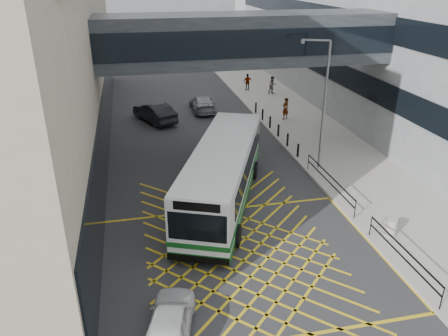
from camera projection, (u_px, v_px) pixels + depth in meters
ground at (244, 261)px, 18.69m from camera, size 120.00×120.00×0.00m
skybridge at (244, 39)px, 26.85m from camera, size 20.00×4.10×3.00m
pavement at (308, 130)px, 33.74m from camera, size 6.00×54.00×0.16m
box_junction at (244, 261)px, 18.69m from camera, size 12.00×9.00×0.01m
bus at (223, 173)px, 22.71m from camera, size 6.82×11.75×3.25m
car_white at (170, 322)px, 14.57m from camera, size 2.57×4.29×1.28m
car_dark at (155, 112)px, 35.61m from camera, size 3.90×5.38×1.57m
car_silver at (202, 103)px, 38.40m from camera, size 1.95×4.59×1.42m
street_lamp at (322, 98)px, 25.47m from camera, size 1.69×0.87×7.71m
litter_bin at (391, 227)px, 20.03m from camera, size 0.49×0.49×0.85m
kerb_railings at (358, 208)px, 21.09m from camera, size 0.05×12.54×1.00m
bollards at (274, 126)px, 32.99m from camera, size 0.14×10.14×0.90m
pedestrian_a at (285, 109)px, 35.65m from camera, size 0.85×0.76×1.77m
pedestrian_b at (272, 85)px, 43.03m from camera, size 0.93×0.68×1.72m
pedestrian_c at (248, 82)px, 44.37m from camera, size 1.01×0.53×1.66m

